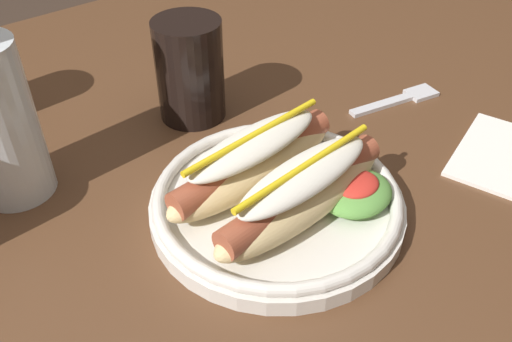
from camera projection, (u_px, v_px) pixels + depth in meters
name	position (u px, v px, depth m)	size (l,w,h in m)	color
dining_table	(187.00, 219.00, 0.63)	(1.34, 0.87, 0.74)	#51331E
hot_dog_plate	(280.00, 190.00, 0.48)	(0.23, 0.23, 0.08)	silver
fork	(401.00, 99.00, 0.65)	(0.12, 0.04, 0.00)	silver
soda_cup	(190.00, 70.00, 0.59)	(0.08, 0.08, 0.11)	black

